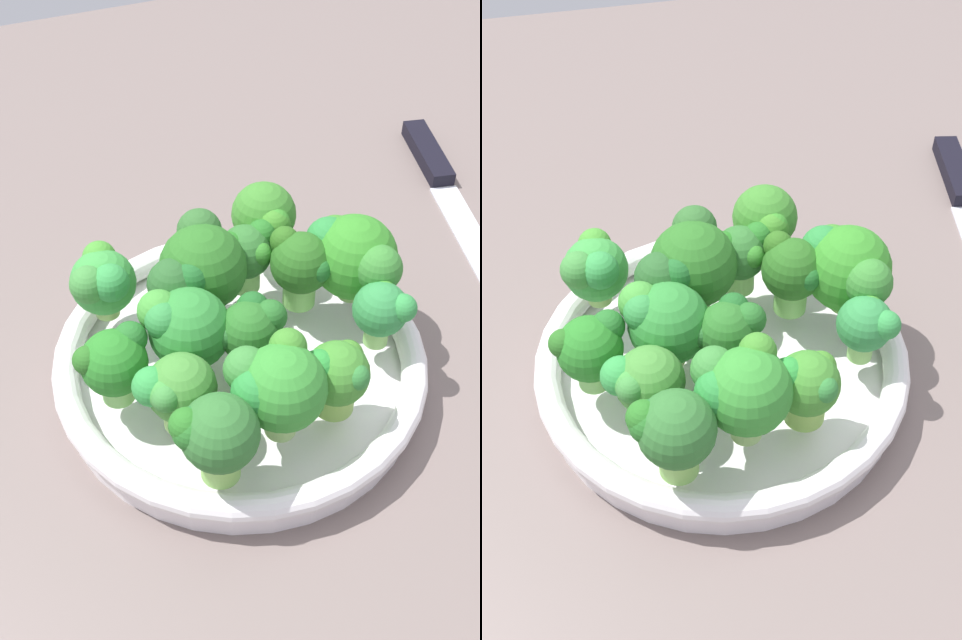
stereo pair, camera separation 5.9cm
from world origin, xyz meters
TOP-DOWN VIEW (x-y plane):
  - ground_plane at (0.00, 0.00)cm, footprint 130.00×130.00cm
  - bowl at (-1.11, -1.95)cm, footprint 27.58×27.58cm
  - broccoli_floret_0 at (-1.18, -0.12)cm, footprint 5.45×4.56cm
  - broccoli_floret_1 at (3.03, -1.71)cm, footprint 6.18×5.79cm
  - broccoli_floret_2 at (-5.20, 5.26)cm, footprint 4.73×4.42cm
  - broccoli_floret_3 at (7.12, -8.69)cm, footprint 5.05×5.71cm
  - broccoli_floret_4 at (-6.97, -5.11)cm, footprint 4.65×5.01cm
  - broccoli_floret_5 at (-3.83, -7.98)cm, footprint 5.21×4.26cm
  - broccoli_floret_6 at (-6.51, -10.77)cm, footprint 5.12×5.91cm
  - broccoli_floret_7 at (-0.71, 5.62)cm, footprint 6.36×6.02cm
  - broccoli_floret_8 at (-10.93, -4.38)cm, footprint 6.46×8.04cm
  - broccoli_floret_9 at (0.66, -6.69)cm, footprint 7.39×7.29cm
  - broccoli_floret_10 at (-10.82, 0.86)cm, footprint 4.10×4.29cm
  - broccoli_floret_11 at (8.26, -0.82)cm, footprint 5.29×4.61cm
  - broccoli_floret_12 at (4.16, 7.58)cm, footprint 5.52×5.04cm
  - broccoli_floret_13 at (5.14, 3.07)cm, footprint 5.52×4.70cm
  - knife at (-27.59, -17.50)cm, footprint 7.23×26.59cm

SIDE VIEW (x-z plane):
  - ground_plane at x=0.00cm, z-range -2.50..0.00cm
  - knife at x=-27.59cm, z-range -0.20..1.30cm
  - bowl at x=-1.11cm, z-range 0.04..3.57cm
  - broccoli_floret_10 at x=-10.82cm, z-range 4.16..9.52cm
  - broccoli_floret_2 at x=-5.20cm, z-range 4.06..9.72cm
  - broccoli_floret_11 at x=8.26cm, z-range 4.07..9.86cm
  - broccoli_floret_3 at x=7.12cm, z-range 4.12..9.99cm
  - broccoli_floret_13 at x=5.14cm, z-range 4.07..10.04cm
  - broccoli_floret_5 at x=-3.83cm, z-range 4.26..9.93cm
  - broccoli_floret_0 at x=-1.18cm, z-range 4.34..10.29cm
  - broccoli_floret_4 at x=-6.97cm, z-range 4.20..10.52cm
  - broccoli_floret_1 at x=3.03cm, z-range 4.17..10.92cm
  - broccoli_floret_6 at x=-6.51cm, z-range 4.23..10.88cm
  - broccoli_floret_8 at x=-10.93cm, z-range 4.03..11.12cm
  - broccoli_floret_12 at x=4.16cm, z-range 4.28..11.07cm
  - broccoli_floret_9 at x=0.66cm, z-range 4.18..11.67cm
  - broccoli_floret_7 at x=-0.71cm, z-range 4.39..11.74cm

